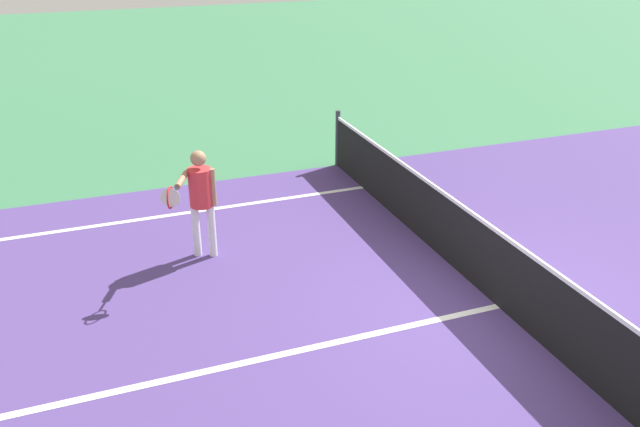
# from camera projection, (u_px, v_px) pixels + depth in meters

# --- Properties ---
(ground_plane) EXTENTS (60.00, 60.00, 0.00)m
(ground_plane) POSITION_uv_depth(u_px,v_px,m) (498.00, 306.00, 8.08)
(ground_plane) COLOR #38724C
(court_surface_inbounds) EXTENTS (10.62, 24.40, 0.00)m
(court_surface_inbounds) POSITION_uv_depth(u_px,v_px,m) (498.00, 306.00, 8.08)
(court_surface_inbounds) COLOR #4C387A
(court_surface_inbounds) RESTS_ON ground_plane
(line_center_service) EXTENTS (0.10, 6.40, 0.01)m
(line_center_service) POSITION_uv_depth(u_px,v_px,m) (245.00, 363.00, 7.06)
(line_center_service) COLOR white
(line_center_service) RESTS_ON ground_plane
(net) EXTENTS (10.72, 0.09, 1.07)m
(net) POSITION_uv_depth(u_px,v_px,m) (503.00, 271.00, 7.88)
(net) COLOR #33383D
(net) RESTS_ON ground_plane
(player_near) EXTENTS (1.03, 0.81, 1.55)m
(player_near) POSITION_uv_depth(u_px,v_px,m) (200.00, 193.00, 8.87)
(player_near) COLOR white
(player_near) RESTS_ON ground_plane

